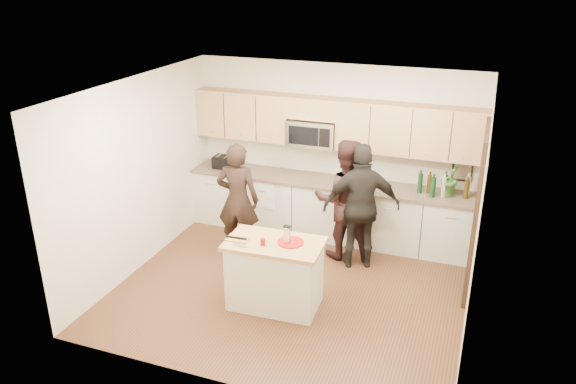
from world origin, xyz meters
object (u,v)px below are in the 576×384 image
(island, at_px, (275,274))
(toaster, at_px, (223,162))
(woman_right, at_px, (362,207))
(woman_center, at_px, (344,200))
(woman_left, at_px, (238,200))

(island, relative_size, toaster, 4.21)
(toaster, distance_m, woman_right, 2.62)
(woman_center, bearing_deg, island, 52.98)
(toaster, height_order, woman_left, woman_left)
(toaster, xyz_separation_m, woman_left, (0.73, -1.01, -0.17))
(island, height_order, toaster, toaster)
(toaster, xyz_separation_m, woman_right, (2.51, -0.74, -0.12))
(toaster, xyz_separation_m, woman_center, (2.21, -0.54, -0.14))
(island, bearing_deg, woman_center, 71.34)
(woman_left, bearing_deg, woman_center, -170.33)
(island, height_order, woman_left, woman_left)
(woman_center, xyz_separation_m, woman_right, (0.30, -0.20, 0.01))
(island, height_order, woman_right, woman_right)
(toaster, height_order, woman_right, woman_right)
(island, distance_m, woman_center, 1.71)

